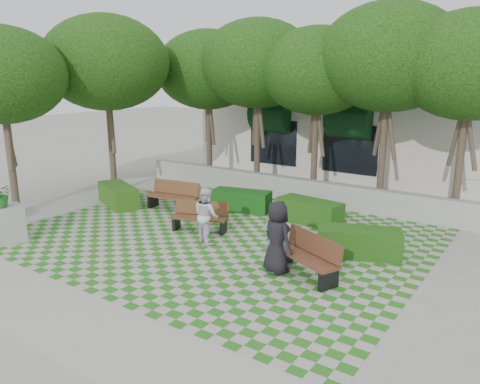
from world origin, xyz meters
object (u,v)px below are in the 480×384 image
Objects in this scene: bench_west at (173,196)px; person_dark at (277,237)px; planter_front at (3,217)px; bench_mid at (200,217)px; hedge_midright at (310,211)px; person_blue at (276,238)px; hedge_west at (118,195)px; hedge_midleft at (241,200)px; bench_east at (308,256)px; person_white at (207,215)px; hedge_east at (359,242)px.

person_dark is (6.02, -2.76, 0.43)m from bench_west.
bench_mid is at bearing 44.40° from planter_front.
bench_west is at bearing -163.43° from hedge_midright.
person_blue is at bearing 19.87° from planter_front.
planter_front is (-4.17, -4.08, 0.30)m from bench_mid.
bench_west reaches higher than hedge_west.
person_blue is (8.05, -1.85, 0.46)m from hedge_west.
person_dark reaches higher than bench_west.
person_blue reaches higher than hedge_west.
bench_west is 0.92× the size of hedge_west.
person_blue is 0.92× the size of person_dark.
bench_mid reaches higher than hedge_midleft.
bench_east is 3.57m from person_white.
person_white reaches higher than hedge_west.
hedge_east is 4.41m from person_white.
hedge_east is 1.04× the size of hedge_midleft.
bench_east is 0.94× the size of hedge_midright.
bench_mid reaches higher than hedge_west.
planter_front is (0.33, -4.64, 0.36)m from hedge_west.
hedge_midright is at bearing -54.06° from person_dark.
person_dark is at bearing -46.35° from hedge_midleft.
hedge_west reaches higher than hedge_midright.
hedge_midleft is (-4.61, 3.80, -0.13)m from bench_east.
bench_west is at bearing -8.39° from person_white.
hedge_midleft is at bearing -177.39° from hedge_midright.
person_dark is at bearing 102.58° from person_blue.
hedge_east is at bearing -135.33° from person_white.
hedge_midleft is (-5.19, 1.83, -0.01)m from hedge_east.
hedge_midleft is at bearing -67.86° from person_blue.
bench_east is at bearing -10.99° from hedge_west.
bench_west reaches higher than hedge_east.
bench_west is 0.96× the size of hedge_midleft.
planter_front is 8.21m from person_blue.
person_dark is (-1.30, -2.25, 0.54)m from hedge_east.
hedge_midright is 2.71m from hedge_midleft.
person_blue reaches higher than hedge_midleft.
person_blue reaches higher than bench_east.
hedge_east is 10.36m from planter_front.
hedge_west is at bearing 10.63° from person_white.
person_dark reaches higher than person_white.
person_white reaches higher than bench_mid.
hedge_midright is 1.29× the size of person_blue.
hedge_west is at bearing -153.98° from hedge_midleft.
hedge_midleft is (-0.24, 2.64, -0.08)m from bench_mid.
hedge_midleft is 7.80m from planter_front.
bench_east is 9.04m from hedge_west.
hedge_west is (-2.13, -0.76, -0.11)m from bench_west.
planter_front is 6.04m from person_white.
hedge_east is at bearing -38.18° from hedge_midright.
bench_east is 5.98m from hedge_midleft.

